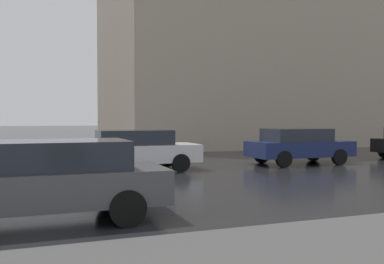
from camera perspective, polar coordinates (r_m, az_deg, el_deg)
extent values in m
cube|color=tan|center=(33.47, 9.68, 15.60)|extent=(14.07, 22.98, 19.61)
cube|color=silver|center=(14.58, -7.25, -2.87)|extent=(1.75, 4.10, 0.60)
cube|color=#232833|center=(14.52, -7.83, -0.72)|extent=(1.54, 2.46, 0.50)
cylinder|color=black|center=(15.72, -3.47, -3.62)|extent=(0.20, 0.62, 0.62)
cylinder|color=black|center=(14.16, -1.54, -4.22)|extent=(0.20, 0.62, 0.62)
cylinder|color=black|center=(15.20, -12.55, -3.85)|extent=(0.20, 0.62, 0.62)
cylinder|color=black|center=(13.57, -11.62, -4.51)|extent=(0.20, 0.62, 0.62)
cube|color=navy|center=(17.25, 14.39, -2.20)|extent=(1.75, 4.10, 0.60)
cube|color=#232833|center=(17.14, 13.99, -0.38)|extent=(1.54, 2.46, 0.50)
cylinder|color=black|center=(18.67, 16.11, -2.84)|extent=(0.20, 0.62, 0.62)
cylinder|color=black|center=(17.37, 19.33, -3.21)|extent=(0.20, 0.62, 0.62)
cylinder|color=black|center=(17.31, 9.41, -3.15)|extent=(0.20, 0.62, 0.62)
cylinder|color=black|center=(15.90, 12.35, -3.60)|extent=(0.20, 0.62, 0.62)
cube|color=#4C4C51|center=(7.76, -19.12, -7.04)|extent=(1.75, 4.10, 0.60)
cube|color=#232833|center=(7.70, -18.05, -2.97)|extent=(1.54, 2.46, 0.50)
cylinder|color=black|center=(7.14, -8.72, -10.18)|extent=(0.20, 0.62, 0.62)
cylinder|color=black|center=(8.73, -10.89, -7.99)|extent=(0.20, 0.62, 0.62)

